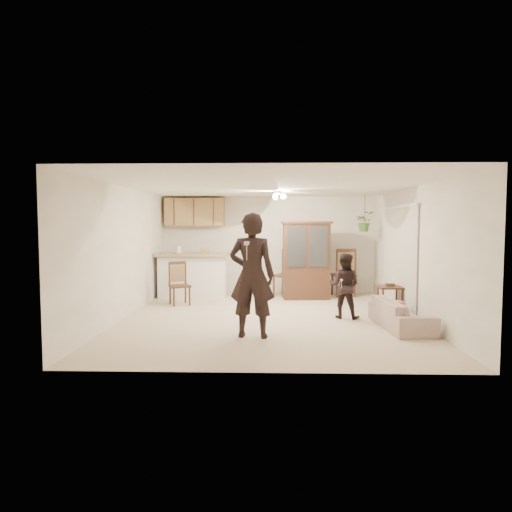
{
  "coord_description": "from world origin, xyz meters",
  "views": [
    {
      "loc": [
        0.01,
        -8.63,
        1.79
      ],
      "look_at": [
        -0.25,
        0.4,
        1.16
      ],
      "focal_mm": 32.0,
      "sensor_mm": 36.0,
      "label": 1
    }
  ],
  "objects_px": {
    "china_hutch": "(306,261)",
    "chair_hutch_right": "(343,283)",
    "adult": "(252,281)",
    "chair_hutch_left": "(286,283)",
    "sofa": "(401,307)",
    "chair_bar": "(180,293)",
    "child": "(344,283)",
    "side_table": "(390,299)"
  },
  "relations": [
    {
      "from": "child",
      "to": "chair_bar",
      "type": "relative_size",
      "value": 1.41
    },
    {
      "from": "chair_bar",
      "to": "china_hutch",
      "type": "bearing_deg",
      "value": -8.04
    },
    {
      "from": "child",
      "to": "side_table",
      "type": "distance_m",
      "value": 1.27
    },
    {
      "from": "sofa",
      "to": "side_table",
      "type": "distance_m",
      "value": 1.45
    },
    {
      "from": "side_table",
      "to": "chair_hutch_left",
      "type": "distance_m",
      "value": 2.82
    },
    {
      "from": "chair_hutch_left",
      "to": "sofa",
      "type": "bearing_deg",
      "value": -28.07
    },
    {
      "from": "china_hutch",
      "to": "chair_hutch_right",
      "type": "relative_size",
      "value": 1.55
    },
    {
      "from": "china_hutch",
      "to": "chair_bar",
      "type": "xyz_separation_m",
      "value": [
        -2.86,
        -0.9,
        -0.65
      ]
    },
    {
      "from": "adult",
      "to": "child",
      "type": "bearing_deg",
      "value": -131.03
    },
    {
      "from": "side_table",
      "to": "chair_hutch_right",
      "type": "height_order",
      "value": "chair_hutch_right"
    },
    {
      "from": "sofa",
      "to": "chair_bar",
      "type": "bearing_deg",
      "value": 59.38
    },
    {
      "from": "side_table",
      "to": "sofa",
      "type": "bearing_deg",
      "value": -97.37
    },
    {
      "from": "side_table",
      "to": "china_hutch",
      "type": "bearing_deg",
      "value": 134.86
    },
    {
      "from": "chair_bar",
      "to": "chair_hutch_right",
      "type": "distance_m",
      "value": 4.06
    },
    {
      "from": "sofa",
      "to": "chair_hutch_left",
      "type": "bearing_deg",
      "value": 24.79
    },
    {
      "from": "adult",
      "to": "china_hutch",
      "type": "relative_size",
      "value": 0.97
    },
    {
      "from": "adult",
      "to": "child",
      "type": "height_order",
      "value": "adult"
    },
    {
      "from": "adult",
      "to": "side_table",
      "type": "relative_size",
      "value": 3.06
    },
    {
      "from": "sofa",
      "to": "side_table",
      "type": "height_order",
      "value": "sofa"
    },
    {
      "from": "sofa",
      "to": "child",
      "type": "xyz_separation_m",
      "value": [
        -0.84,
        0.8,
        0.31
      ]
    },
    {
      "from": "child",
      "to": "chair_hutch_right",
      "type": "height_order",
      "value": "child"
    },
    {
      "from": "sofa",
      "to": "child",
      "type": "relative_size",
      "value": 1.39
    },
    {
      "from": "adult",
      "to": "china_hutch",
      "type": "distance_m",
      "value": 3.91
    },
    {
      "from": "side_table",
      "to": "chair_hutch_left",
      "type": "xyz_separation_m",
      "value": [
        -2.05,
        1.93,
        0.05
      ]
    },
    {
      "from": "chair_hutch_left",
      "to": "chair_hutch_right",
      "type": "bearing_deg",
      "value": 37.44
    },
    {
      "from": "sofa",
      "to": "chair_hutch_left",
      "type": "relative_size",
      "value": 1.6
    },
    {
      "from": "china_hutch",
      "to": "chair_hutch_right",
      "type": "bearing_deg",
      "value": 21.45
    },
    {
      "from": "side_table",
      "to": "chair_hutch_right",
      "type": "bearing_deg",
      "value": 106.77
    },
    {
      "from": "chair_hutch_left",
      "to": "child",
      "type": "bearing_deg",
      "value": -35.37
    },
    {
      "from": "child",
      "to": "china_hutch",
      "type": "height_order",
      "value": "china_hutch"
    },
    {
      "from": "child",
      "to": "side_table",
      "type": "height_order",
      "value": "child"
    },
    {
      "from": "child",
      "to": "chair_hutch_right",
      "type": "distance_m",
      "value": 2.73
    },
    {
      "from": "sofa",
      "to": "chair_hutch_left",
      "type": "xyz_separation_m",
      "value": [
        -1.86,
        3.37,
        -0.04
      ]
    },
    {
      "from": "sofa",
      "to": "adult",
      "type": "relative_size",
      "value": 1.04
    },
    {
      "from": "china_hutch",
      "to": "chair_hutch_left",
      "type": "relative_size",
      "value": 1.59
    },
    {
      "from": "adult",
      "to": "chair_hutch_left",
      "type": "relative_size",
      "value": 1.54
    },
    {
      "from": "sofa",
      "to": "china_hutch",
      "type": "xyz_separation_m",
      "value": [
        -1.39,
        3.02,
        0.55
      ]
    },
    {
      "from": "child",
      "to": "chair_hutch_right",
      "type": "relative_size",
      "value": 1.13
    },
    {
      "from": "adult",
      "to": "chair_hutch_right",
      "type": "height_order",
      "value": "adult"
    },
    {
      "from": "adult",
      "to": "side_table",
      "type": "xyz_separation_m",
      "value": [
        2.73,
        2.15,
        -0.62
      ]
    },
    {
      "from": "child",
      "to": "adult",
      "type": "bearing_deg",
      "value": 61.92
    },
    {
      "from": "sofa",
      "to": "chair_hutch_right",
      "type": "relative_size",
      "value": 1.57
    }
  ]
}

